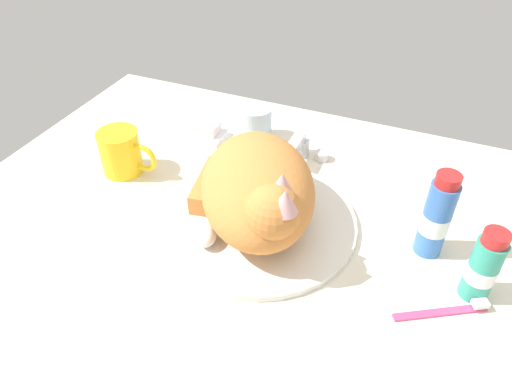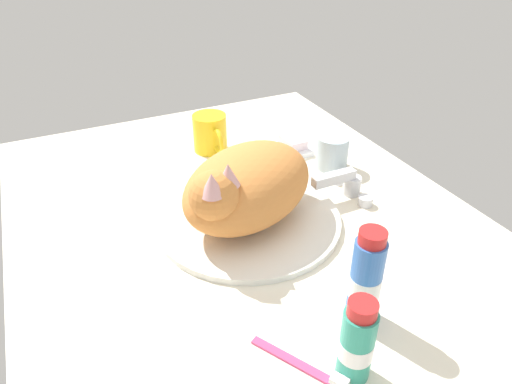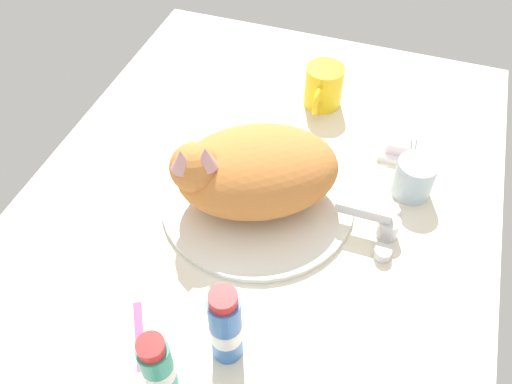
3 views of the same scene
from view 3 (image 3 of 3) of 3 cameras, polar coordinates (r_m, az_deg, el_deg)
ground_plane at (r=94.53cm, az=0.17°, el=-1.62°), size 110.00×82.50×3.00cm
sink_basin at (r=92.94cm, az=0.17°, el=-0.80°), size 33.83×33.83×1.17cm
faucet at (r=89.44cm, az=13.26°, el=-3.30°), size 12.05×10.93×5.78cm
cat at (r=87.37cm, az=-0.38°, el=2.39°), size 28.56×32.46×15.67cm
coffee_mug at (r=110.96cm, az=7.29°, el=11.21°), size 11.94×7.79×8.73cm
rinse_cup at (r=96.25cm, az=16.71°, el=1.46°), size 6.89×6.89×7.27cm
soap_dish at (r=105.74cm, az=15.01°, el=4.78°), size 9.00×6.40×1.20cm
soap_bar at (r=104.63cm, az=15.19°, el=5.44°), size 6.48×4.52×2.14cm
toothpaste_bottle at (r=72.11cm, az=-3.31°, el=-14.33°), size 4.45×4.45×15.15cm
mouthwash_bottle at (r=72.32cm, az=-10.59°, el=-18.07°), size 4.28×4.28×12.29cm
toothbrush at (r=79.53cm, az=-12.44°, el=-16.31°), size 12.54×8.11×1.60cm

